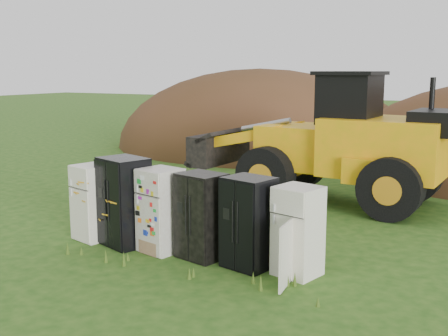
% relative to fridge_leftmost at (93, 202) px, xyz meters
% --- Properties ---
extents(ground, '(120.00, 120.00, 0.00)m').
position_rel_fridge_leftmost_xyz_m(ground, '(2.37, -0.01, -0.82)').
color(ground, '#224C14').
rests_on(ground, ground).
extents(fridge_leftmost, '(0.88, 0.86, 1.64)m').
position_rel_fridge_leftmost_xyz_m(fridge_leftmost, '(0.00, 0.00, 0.00)').
color(fridge_leftmost, white).
rests_on(fridge_leftmost, ground).
extents(fridge_black_side, '(1.17, 1.04, 1.85)m').
position_rel_fridge_leftmost_xyz_m(fridge_black_side, '(0.85, -0.02, 0.11)').
color(fridge_black_side, black).
rests_on(fridge_black_side, ground).
extents(fridge_sticker, '(0.91, 0.87, 1.70)m').
position_rel_fridge_leftmost_xyz_m(fridge_sticker, '(1.77, -0.01, 0.03)').
color(fridge_sticker, silver).
rests_on(fridge_sticker, ground).
extents(fridge_dark_mid, '(1.00, 0.88, 1.68)m').
position_rel_fridge_leftmost_xyz_m(fridge_dark_mid, '(2.69, 0.03, 0.02)').
color(fridge_dark_mid, black).
rests_on(fridge_dark_mid, ground).
extents(fridge_black_right, '(1.00, 0.90, 1.71)m').
position_rel_fridge_leftmost_xyz_m(fridge_black_right, '(3.73, -0.03, 0.04)').
color(fridge_black_right, black).
rests_on(fridge_black_right, ground).
extents(fridge_open_door, '(0.88, 0.84, 1.62)m').
position_rel_fridge_leftmost_xyz_m(fridge_open_door, '(4.67, 0.02, -0.01)').
color(fridge_open_door, white).
rests_on(fridge_open_door, ground).
extents(wheel_loader, '(7.61, 3.46, 3.60)m').
position_rel_fridge_leftmost_xyz_m(wheel_loader, '(3.01, 5.91, 0.98)').
color(wheel_loader, '#FA9D10').
rests_on(wheel_loader, ground).
extents(dirt_mound_left, '(13.99, 10.49, 7.38)m').
position_rel_fridge_leftmost_xyz_m(dirt_mound_left, '(-2.58, 14.35, -0.82)').
color(dirt_mound_left, '#442C16').
rests_on(dirt_mound_left, ground).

